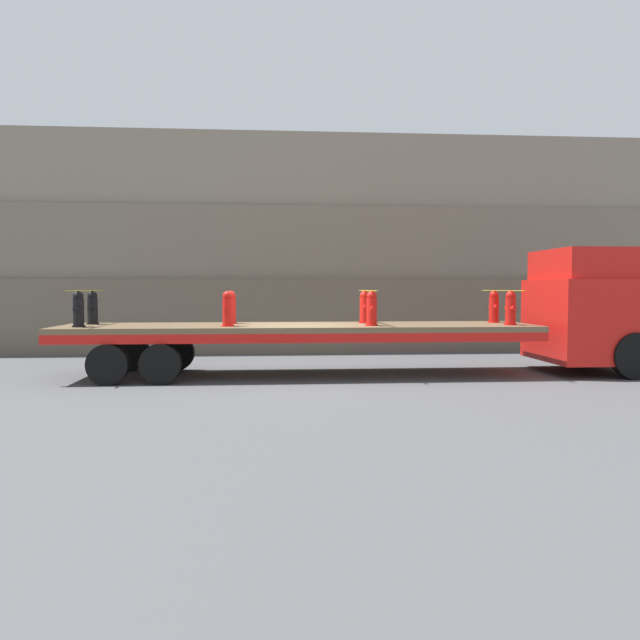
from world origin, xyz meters
name	(u,v)px	position (x,y,z in m)	size (l,w,h in m)	color
ground_plane	(299,375)	(0.00, 0.00, 0.00)	(120.00, 120.00, 0.00)	#474749
rock_cliff	(290,246)	(0.00, 6.55, 3.44)	(60.00, 3.30, 6.88)	#665B4C
truck_cab	(592,310)	(7.02, 0.00, 1.49)	(2.34, 2.71, 2.93)	red
flatbed_trailer	(269,334)	(-0.70, 0.00, 0.97)	(10.79, 2.53, 1.18)	brown
fire_hydrant_black_near_0	(78,310)	(-4.79, -0.53, 1.55)	(0.29, 0.48, 0.78)	black
fire_hydrant_black_far_0	(93,308)	(-4.79, 0.53, 1.55)	(0.29, 0.48, 0.78)	black
fire_hydrant_red_near_1	(228,309)	(-1.60, -0.53, 1.55)	(0.29, 0.48, 0.78)	red
fire_hydrant_red_far_1	(231,308)	(-1.60, 0.53, 1.55)	(0.29, 0.48, 0.78)	red
fire_hydrant_red_near_2	(372,309)	(1.60, -0.53, 1.55)	(0.29, 0.48, 0.78)	red
fire_hydrant_red_far_2	(365,307)	(1.60, 0.53, 1.55)	(0.29, 0.48, 0.78)	red
fire_hydrant_red_near_3	(511,309)	(4.79, -0.53, 1.55)	(0.29, 0.48, 0.78)	red
fire_hydrant_red_far_3	(494,307)	(4.79, 0.53, 1.55)	(0.29, 0.48, 0.78)	red
cargo_strap_rear	(85,291)	(-4.79, 0.00, 1.96)	(0.05, 2.62, 0.01)	yellow
cargo_strap_middle	(368,291)	(1.60, 0.00, 1.96)	(0.05, 2.62, 0.01)	yellow
cargo_strap_front	(502,291)	(4.79, 0.00, 1.96)	(0.05, 2.62, 0.01)	yellow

